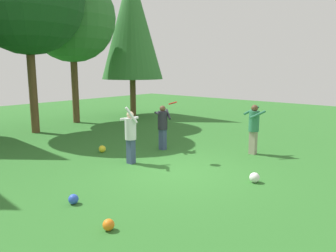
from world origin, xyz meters
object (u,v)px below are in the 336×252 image
Objects in this scene: person_thrower at (131,133)px; tree_far_right at (132,24)px; ball_blue at (73,199)px; ball_white at (254,178)px; person_bystander at (163,124)px; ball_yellow at (102,149)px; frisbee at (173,103)px; person_catcher at (254,125)px; ball_orange at (109,225)px; tree_right at (72,18)px.

person_thrower is 0.20× the size of tree_far_right.
ball_white reaches higher than ball_blue.
person_bystander is 6.46× the size of ball_yellow.
frisbee is 0.03× the size of tree_far_right.
person_catcher is 6.86× the size of ball_yellow.
frisbee is 5.01m from ball_orange.
tree_right reaches higher than person_catcher.
tree_right is (2.20, 8.53, 3.52)m from frisbee.
ball_white is 0.03× the size of tree_right.
frisbee is at bearing 0.00° from person_thrower.
person_bystander is at bearing 32.54° from ball_orange.
tree_far_right is (6.16, 11.03, 5.25)m from ball_white.
person_catcher is at bearing -8.63° from ball_blue.
person_bystander is 7.34× the size of ball_orange.
ball_blue is 0.03× the size of tree_right.
person_bystander is 9.75m from tree_far_right.
ball_yellow is (-0.85, 2.45, -1.68)m from frisbee.
ball_orange is 0.03× the size of tree_right.
ball_white is (-1.03, -4.04, -0.79)m from person_bystander.
ball_blue is at bearing -135.92° from ball_yellow.
ball_yellow is (3.13, 3.04, 0.01)m from ball_blue.
tree_right reaches higher than ball_blue.
person_thrower is 3.28m from ball_blue.
ball_orange is 0.88× the size of ball_yellow.
ball_blue is 4.36m from ball_yellow.
person_thrower is at bearing -133.51° from tree_far_right.
tree_far_right reaches higher than person_catcher.
ball_blue is at bearing -122.04° from person_thrower.
ball_orange is at bearing -134.89° from tree_far_right.
person_thrower reaches higher than ball_yellow.
frisbee reaches higher than ball_white.
tree_far_right is at bearing 45.11° from ball_orange.
person_thrower is at bearing 103.72° from ball_white.
tree_far_right reaches higher than ball_white.
person_bystander is at bearing 19.92° from ball_blue.
person_bystander is at bearing -38.06° from ball_yellow.
ball_orange is at bearing -126.86° from ball_yellow.
tree_far_right reaches higher than person_bystander.
ball_blue is (-3.98, -0.59, -1.69)m from frisbee.
tree_right is at bearing 174.05° from tree_far_right.
tree_far_right reaches higher than person_thrower.
tree_right is at bearing 58.73° from ball_orange.
tree_far_right reaches higher than ball_blue.
person_thrower is at bearing -98.30° from ball_yellow.
person_thrower is 0.23× the size of tree_right.
person_bystander is (-1.53, 2.70, -0.07)m from person_catcher.
ball_yellow is at bearing -92.81° from person_bystander.
tree_far_right is (6.79, 5.69, 5.25)m from ball_yellow.
person_thrower reaches higher than ball_white.
person_catcher is at bearing -33.47° from frisbee.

